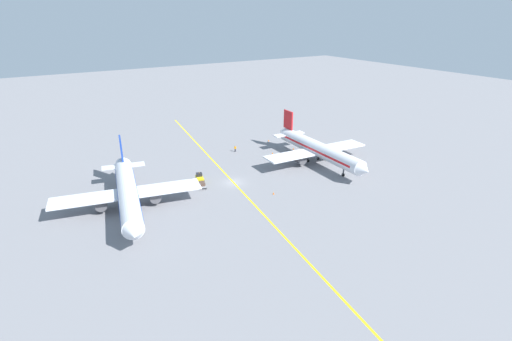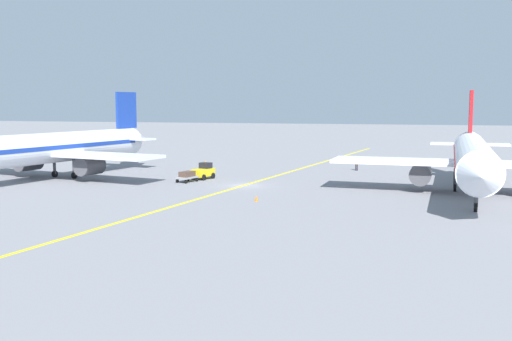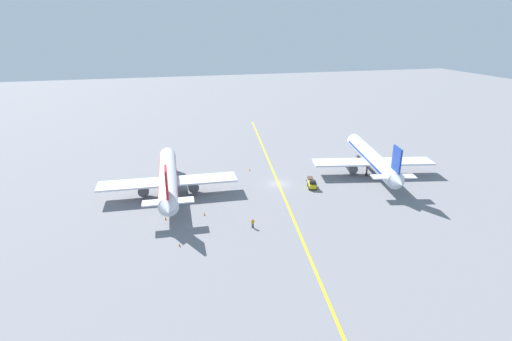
% 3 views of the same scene
% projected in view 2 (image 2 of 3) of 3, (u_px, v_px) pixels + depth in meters
% --- Properties ---
extents(ground_plane, '(400.00, 400.00, 0.00)m').
position_uv_depth(ground_plane, '(243.00, 186.00, 66.15)').
color(ground_plane, slate).
extents(apron_yellow_centreline, '(18.33, 118.71, 0.01)m').
position_uv_depth(apron_yellow_centreline, '(243.00, 186.00, 66.15)').
color(apron_yellow_centreline, yellow).
rests_on(apron_yellow_centreline, ground).
extents(airplane_at_gate, '(28.22, 35.51, 10.60)m').
position_uv_depth(airplane_at_gate, '(473.00, 158.00, 59.29)').
color(airplane_at_gate, silver).
rests_on(airplane_at_gate, ground).
extents(airplane_adjacent_stand, '(28.47, 35.33, 10.60)m').
position_uv_depth(airplane_adjacent_stand, '(54.00, 148.00, 71.21)').
color(airplane_adjacent_stand, silver).
rests_on(airplane_adjacent_stand, ground).
extents(baggage_tug_white, '(2.37, 3.28, 2.11)m').
position_uv_depth(baggage_tug_white, '(204.00, 172.00, 71.85)').
color(baggage_tug_white, gold).
rests_on(baggage_tug_white, ground).
extents(baggage_cart_trailing, '(2.02, 2.87, 1.24)m').
position_uv_depth(baggage_cart_trailing, '(187.00, 176.00, 69.02)').
color(baggage_cart_trailing, gray).
rests_on(baggage_cart_trailing, ground).
extents(ground_crew_worker, '(0.57, 0.30, 1.68)m').
position_uv_depth(ground_crew_worker, '(357.00, 164.00, 80.82)').
color(ground_crew_worker, '#23232D').
rests_on(ground_crew_worker, ground).
extents(traffic_cone_near_nose, '(0.32, 0.32, 0.55)m').
position_uv_depth(traffic_cone_near_nose, '(256.00, 198.00, 55.60)').
color(traffic_cone_near_nose, orange).
rests_on(traffic_cone_near_nose, ground).
extents(traffic_cone_mid_apron, '(0.32, 0.32, 0.55)m').
position_uv_depth(traffic_cone_mid_apron, '(476.00, 178.00, 70.44)').
color(traffic_cone_mid_apron, orange).
rests_on(traffic_cone_mid_apron, ground).
extents(traffic_cone_by_wingtip, '(0.32, 0.32, 0.55)m').
position_uv_depth(traffic_cone_by_wingtip, '(456.00, 169.00, 80.42)').
color(traffic_cone_by_wingtip, orange).
rests_on(traffic_cone_by_wingtip, ground).
extents(traffic_cone_far_edge, '(0.32, 0.32, 0.55)m').
position_uv_depth(traffic_cone_far_edge, '(414.00, 176.00, 72.19)').
color(traffic_cone_far_edge, orange).
rests_on(traffic_cone_far_edge, ground).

